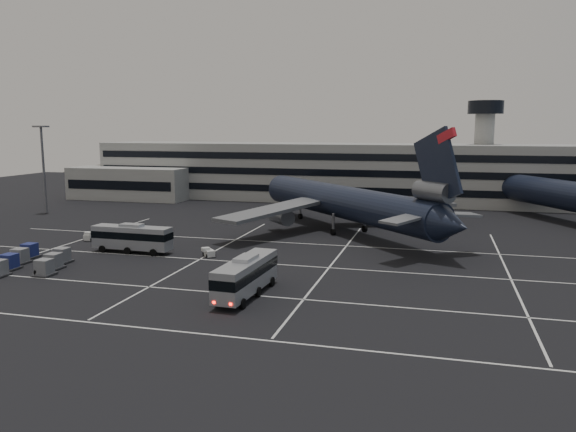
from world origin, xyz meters
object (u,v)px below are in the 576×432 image
object	(u,v)px
bus_far	(132,237)
tug_a	(90,236)
trijet_main	(345,202)
bus_near	(246,274)
uld_cluster	(31,260)

from	to	relation	value
bus_far	tug_a	distance (m)	12.83
trijet_main	bus_near	bearing A→B (deg)	-138.30
bus_far	tug_a	world-z (taller)	bus_far
trijet_main	uld_cluster	xyz separation A→B (m)	(-34.88, -35.13, -4.26)
tug_a	uld_cluster	distance (m)	17.80
bus_near	tug_a	size ratio (longest dim) A/B	5.51
trijet_main	uld_cluster	distance (m)	49.68
bus_far	uld_cluster	bearing A→B (deg)	146.58
bus_near	uld_cluster	xyz separation A→B (m)	(-30.83, 4.36, -1.38)
trijet_main	tug_a	world-z (taller)	trijet_main
bus_near	trijet_main	bearing A→B (deg)	87.25
bus_near	bus_far	world-z (taller)	bus_near
trijet_main	bus_near	xyz separation A→B (m)	(-4.05, -39.49, -2.88)
bus_near	bus_far	size ratio (longest dim) A/B	1.04
bus_far	tug_a	xyz separation A→B (m)	(-11.16, 6.13, -1.66)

